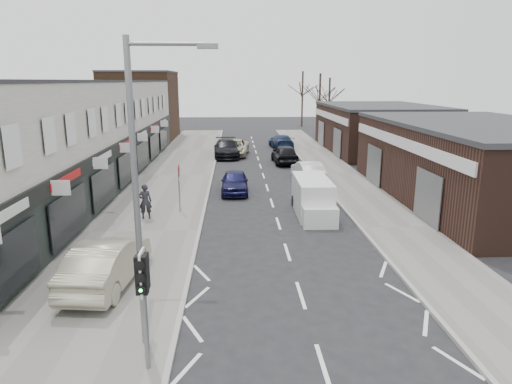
{
  "coord_description": "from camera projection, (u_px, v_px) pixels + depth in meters",
  "views": [
    {
      "loc": [
        -2.2,
        -12.11,
        7.08
      ],
      "look_at": [
        -1.32,
        6.18,
        2.6
      ],
      "focal_mm": 32.0,
      "sensor_mm": 36.0,
      "label": 1
    }
  ],
  "objects": [
    {
      "name": "tree_far_b",
      "position": [
        328.0,
        131.0,
        66.46
      ],
      "size": [
        3.6,
        3.6,
        7.5
      ],
      "primitive_type": null,
      "color": "#382D26",
      "rests_on": "ground"
    },
    {
      "name": "pavement_right",
      "position": [
        338.0,
        174.0,
        35.13
      ],
      "size": [
        3.5,
        64.0,
        0.12
      ],
      "primitive_type": "cube",
      "color": "slate",
      "rests_on": "ground"
    },
    {
      "name": "street_lamp",
      "position": [
        142.0,
        181.0,
        11.45
      ],
      "size": [
        2.23,
        0.22,
        8.0
      ],
      "color": "slate",
      "rests_on": "pavement_left"
    },
    {
      "name": "tree_far_a",
      "position": [
        318.0,
        135.0,
        60.52
      ],
      "size": [
        3.6,
        3.6,
        8.0
      ],
      "primitive_type": null,
      "color": "#382D26",
      "rests_on": "ground"
    },
    {
      "name": "parked_car_left_c",
      "position": [
        234.0,
        148.0,
        44.08
      ],
      "size": [
        3.12,
        5.79,
        1.54
      ],
      "primitive_type": "imported",
      "rotation": [
        0.0,
        0.0,
        -0.1
      ],
      "color": "#B6AD92",
      "rests_on": "ground"
    },
    {
      "name": "pavement_left",
      "position": [
        175.0,
        176.0,
        34.55
      ],
      "size": [
        5.5,
        64.0,
        0.12
      ],
      "primitive_type": "cube",
      "color": "slate",
      "rests_on": "ground"
    },
    {
      "name": "traffic_light",
      "position": [
        143.0,
        283.0,
        10.8
      ],
      "size": [
        0.28,
        0.6,
        3.1
      ],
      "color": "slate",
      "rests_on": "pavement_left"
    },
    {
      "name": "parked_car_right_b",
      "position": [
        285.0,
        154.0,
        39.87
      ],
      "size": [
        2.17,
        4.94,
        1.66
      ],
      "primitive_type": "imported",
      "rotation": [
        0.0,
        0.0,
        3.19
      ],
      "color": "black",
      "rests_on": "ground"
    },
    {
      "name": "white_van",
      "position": [
        313.0,
        198.0,
        24.61
      ],
      "size": [
        1.82,
        5.04,
        1.95
      ],
      "rotation": [
        0.0,
        0.0,
        -0.01
      ],
      "color": "silver",
      "rests_on": "ground"
    },
    {
      "name": "sedan_on_pavement",
      "position": [
        107.0,
        263.0,
        15.82
      ],
      "size": [
        2.22,
        5.08,
        1.62
      ],
      "primitive_type": "imported",
      "rotation": [
        0.0,
        0.0,
        3.04
      ],
      "color": "#9E997F",
      "rests_on": "pavement_left"
    },
    {
      "name": "ground",
      "position": [
        310.0,
        326.0,
        13.53
      ],
      "size": [
        160.0,
        160.0,
        0.0
      ],
      "primitive_type": "plane",
      "color": "black",
      "rests_on": "ground"
    },
    {
      "name": "right_unit_far",
      "position": [
        378.0,
        129.0,
        46.57
      ],
      "size": [
        10.0,
        16.0,
        4.5
      ],
      "primitive_type": "cube",
      "color": "#352018",
      "rests_on": "ground"
    },
    {
      "name": "pedestrian",
      "position": [
        145.0,
        201.0,
        23.45
      ],
      "size": [
        0.74,
        0.55,
        1.83
      ],
      "primitive_type": "imported",
      "rotation": [
        0.0,
        0.0,
        3.32
      ],
      "color": "black",
      "rests_on": "pavement_left"
    },
    {
      "name": "shop_terrace_left",
      "position": [
        68.0,
        134.0,
        30.98
      ],
      "size": [
        8.0,
        41.0,
        7.1
      ],
      "primitive_type": "cube",
      "color": "silver",
      "rests_on": "ground"
    },
    {
      "name": "parked_car_right_c",
      "position": [
        281.0,
        141.0,
        48.83
      ],
      "size": [
        2.54,
        5.3,
        1.49
      ],
      "primitive_type": "imported",
      "rotation": [
        0.0,
        0.0,
        3.23
      ],
      "color": "#152242",
      "rests_on": "ground"
    },
    {
      "name": "right_unit_near",
      "position": [
        481.0,
        164.0,
        27.16
      ],
      "size": [
        10.0,
        18.0,
        4.5
      ],
      "primitive_type": "cube",
      "color": "#352018",
      "rests_on": "ground"
    },
    {
      "name": "parked_car_right_a",
      "position": [
        308.0,
        171.0,
        32.73
      ],
      "size": [
        1.99,
        4.64,
        1.49
      ],
      "primitive_type": "imported",
      "rotation": [
        0.0,
        0.0,
        3.23
      ],
      "color": "silver",
      "rests_on": "ground"
    },
    {
      "name": "warning_sign",
      "position": [
        179.0,
        174.0,
        24.41
      ],
      "size": [
        0.12,
        0.8,
        2.7
      ],
      "color": "slate",
      "rests_on": "pavement_left"
    },
    {
      "name": "brick_block_far",
      "position": [
        141.0,
        107.0,
        55.62
      ],
      "size": [
        8.0,
        10.0,
        8.0
      ],
      "primitive_type": "cube",
      "color": "#442C1D",
      "rests_on": "ground"
    },
    {
      "name": "parked_car_left_a",
      "position": [
        235.0,
        182.0,
        29.46
      ],
      "size": [
        1.73,
        4.25,
        1.44
      ],
      "primitive_type": "imported",
      "rotation": [
        0.0,
        0.0,
        -0.01
      ],
      "color": "#12133A",
      "rests_on": "ground"
    },
    {
      "name": "tree_far_c",
      "position": [
        302.0,
        127.0,
        72.14
      ],
      "size": [
        3.6,
        3.6,
        8.5
      ],
      "primitive_type": null,
      "color": "#382D26",
      "rests_on": "ground"
    },
    {
      "name": "parked_car_left_b",
      "position": [
        226.0,
        148.0,
        43.21
      ],
      "size": [
        2.6,
        5.81,
        1.65
      ],
      "primitive_type": "imported",
      "rotation": [
        0.0,
        0.0,
        0.05
      ],
      "color": "black",
      "rests_on": "ground"
    }
  ]
}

